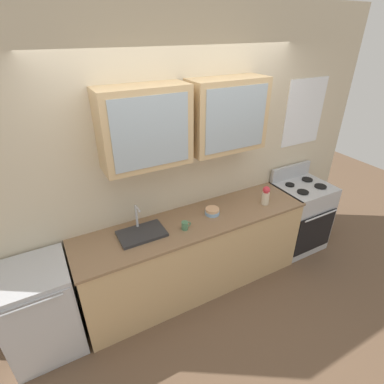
{
  "coord_description": "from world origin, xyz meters",
  "views": [
    {
      "loc": [
        -1.24,
        -2.21,
        2.65
      ],
      "look_at": [
        -0.04,
        0.0,
        1.24
      ],
      "focal_mm": 28.08,
      "sensor_mm": 36.0,
      "label": 1
    }
  ],
  "objects_px": {
    "sink_faucet": "(142,233)",
    "bowl_stack": "(212,211)",
    "stove_range": "(299,216)",
    "vase": "(266,195)",
    "dishwasher": "(41,311)",
    "cup_near_sink": "(185,225)"
  },
  "relations": [
    {
      "from": "sink_faucet",
      "to": "dishwasher",
      "type": "relative_size",
      "value": 0.49
    },
    {
      "from": "bowl_stack",
      "to": "dishwasher",
      "type": "xyz_separation_m",
      "value": [
        -1.77,
        -0.02,
        -0.48
      ]
    },
    {
      "from": "vase",
      "to": "cup_near_sink",
      "type": "relative_size",
      "value": 2.18
    },
    {
      "from": "cup_near_sink",
      "to": "dishwasher",
      "type": "relative_size",
      "value": 0.11
    },
    {
      "from": "sink_faucet",
      "to": "bowl_stack",
      "type": "distance_m",
      "value": 0.78
    },
    {
      "from": "sink_faucet",
      "to": "bowl_stack",
      "type": "bearing_deg",
      "value": -1.09
    },
    {
      "from": "sink_faucet",
      "to": "cup_near_sink",
      "type": "bearing_deg",
      "value": -16.39
    },
    {
      "from": "stove_range",
      "to": "sink_faucet",
      "type": "height_order",
      "value": "sink_faucet"
    },
    {
      "from": "vase",
      "to": "cup_near_sink",
      "type": "xyz_separation_m",
      "value": [
        -1.0,
        -0.0,
        -0.06
      ]
    },
    {
      "from": "dishwasher",
      "to": "vase",
      "type": "bearing_deg",
      "value": -1.88
    },
    {
      "from": "stove_range",
      "to": "dishwasher",
      "type": "distance_m",
      "value": 3.11
    },
    {
      "from": "sink_faucet",
      "to": "bowl_stack",
      "type": "height_order",
      "value": "sink_faucet"
    },
    {
      "from": "cup_near_sink",
      "to": "bowl_stack",
      "type": "bearing_deg",
      "value": 15.46
    },
    {
      "from": "sink_faucet",
      "to": "stove_range",
      "type": "bearing_deg",
      "value": -0.95
    },
    {
      "from": "stove_range",
      "to": "vase",
      "type": "xyz_separation_m",
      "value": [
        -0.72,
        -0.08,
        0.55
      ]
    },
    {
      "from": "stove_range",
      "to": "vase",
      "type": "height_order",
      "value": "vase"
    },
    {
      "from": "stove_range",
      "to": "bowl_stack",
      "type": "height_order",
      "value": "stove_range"
    },
    {
      "from": "cup_near_sink",
      "to": "stove_range",
      "type": "bearing_deg",
      "value": 2.79
    },
    {
      "from": "vase",
      "to": "stove_range",
      "type": "bearing_deg",
      "value": 6.59
    },
    {
      "from": "sink_faucet",
      "to": "bowl_stack",
      "type": "xyz_separation_m",
      "value": [
        0.78,
        -0.01,
        0.01
      ]
    },
    {
      "from": "dishwasher",
      "to": "stove_range",
      "type": "bearing_deg",
      "value": 0.08
    },
    {
      "from": "bowl_stack",
      "to": "vase",
      "type": "xyz_separation_m",
      "value": [
        0.62,
        -0.1,
        0.07
      ]
    }
  ]
}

